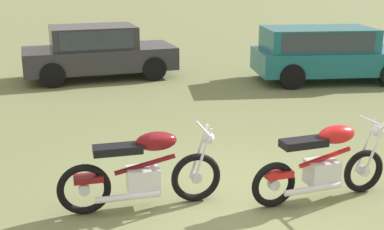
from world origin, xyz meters
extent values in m
plane|color=olive|center=(0.00, 0.00, 0.00)|extent=(120.00, 120.00, 0.00)
torus|color=black|center=(-0.50, 0.12, 0.33)|extent=(0.66, 0.25, 0.66)
torus|color=black|center=(-1.88, -0.22, 0.33)|extent=(0.66, 0.25, 0.66)
cylinder|color=silver|center=(-0.50, 0.12, 0.33)|extent=(0.16, 0.13, 0.14)
cylinder|color=silver|center=(-1.88, -0.22, 0.33)|extent=(0.16, 0.13, 0.14)
cylinder|color=silver|center=(-0.46, 0.22, 0.66)|extent=(0.27, 0.10, 0.72)
cylinder|color=silver|center=(-0.42, 0.05, 0.66)|extent=(0.27, 0.10, 0.72)
cube|color=silver|center=(-1.17, -0.05, 0.38)|extent=(0.46, 0.39, 0.32)
cylinder|color=maroon|center=(-1.14, -0.04, 0.58)|extent=(0.77, 0.25, 0.22)
ellipsoid|color=maroon|center=(-1.00, 0.00, 0.87)|extent=(0.57, 0.38, 0.24)
cube|color=black|center=(-1.46, -0.12, 0.81)|extent=(0.64, 0.38, 0.10)
cube|color=maroon|center=(-1.82, -0.21, 0.47)|extent=(0.39, 0.26, 0.08)
cylinder|color=silver|center=(-0.40, 0.14, 0.98)|extent=(0.19, 0.63, 0.03)
sphere|color=silver|center=(-0.34, 0.16, 0.86)|extent=(0.19, 0.19, 0.16)
cylinder|color=silver|center=(-1.35, -0.26, 0.24)|extent=(0.80, 0.27, 0.08)
torus|color=black|center=(1.77, 0.37, 0.30)|extent=(0.60, 0.27, 0.60)
torus|color=black|center=(0.48, -0.05, 0.30)|extent=(0.60, 0.27, 0.60)
cylinder|color=silver|center=(1.77, 0.37, 0.30)|extent=(0.16, 0.14, 0.14)
cylinder|color=silver|center=(0.48, -0.05, 0.30)|extent=(0.16, 0.14, 0.14)
cylinder|color=silver|center=(1.80, 0.47, 0.64)|extent=(0.27, 0.12, 0.75)
cylinder|color=silver|center=(1.86, 0.30, 0.64)|extent=(0.27, 0.12, 0.75)
cube|color=silver|center=(1.15, 0.16, 0.38)|extent=(0.47, 0.41, 0.32)
cylinder|color=red|center=(1.17, 0.17, 0.58)|extent=(0.72, 0.29, 0.21)
ellipsoid|color=red|center=(1.32, 0.22, 0.88)|extent=(0.57, 0.41, 0.24)
cube|color=black|center=(0.86, 0.07, 0.82)|extent=(0.64, 0.41, 0.10)
cube|color=red|center=(0.54, -0.03, 0.44)|extent=(0.40, 0.28, 0.08)
cylinder|color=silver|center=(1.87, 0.40, 0.98)|extent=(0.23, 0.62, 0.03)
sphere|color=silver|center=(1.92, 0.42, 0.86)|extent=(0.20, 0.20, 0.16)
cylinder|color=silver|center=(0.99, -0.06, 0.24)|extent=(0.79, 0.32, 0.08)
cube|color=#2D2D33|center=(-2.99, 7.74, 0.55)|extent=(4.38, 2.88, 0.60)
cube|color=#2D2D33|center=(-3.13, 7.69, 1.13)|extent=(2.59, 2.16, 0.60)
cube|color=#2D3842|center=(-3.13, 7.69, 1.15)|extent=(2.29, 2.09, 0.48)
cylinder|color=black|center=(-1.97, 8.90, 0.32)|extent=(0.68, 0.40, 0.64)
cylinder|color=black|center=(-1.48, 7.38, 0.32)|extent=(0.68, 0.40, 0.64)
cylinder|color=black|center=(-4.49, 8.09, 0.32)|extent=(0.68, 0.40, 0.64)
cylinder|color=black|center=(-4.00, 6.57, 0.32)|extent=(0.68, 0.40, 0.64)
cube|color=#19606B|center=(3.25, 7.26, 0.55)|extent=(4.15, 2.09, 0.60)
cube|color=#19606B|center=(2.85, 7.22, 1.13)|extent=(2.94, 1.81, 0.60)
cube|color=#2D3842|center=(2.85, 7.22, 1.15)|extent=(2.52, 1.80, 0.48)
cylinder|color=black|center=(4.47, 8.18, 0.32)|extent=(0.66, 0.28, 0.64)
cylinder|color=black|center=(1.88, 7.94, 0.32)|extent=(0.66, 0.28, 0.64)
cylinder|color=black|center=(2.03, 6.34, 0.32)|extent=(0.66, 0.28, 0.64)
camera|label=1|loc=(-0.63, -5.84, 2.95)|focal=46.64mm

